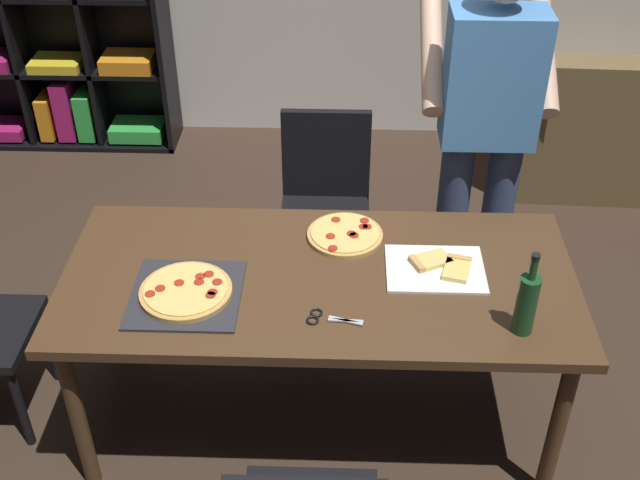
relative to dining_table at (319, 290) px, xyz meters
name	(u,v)px	position (x,y,z in m)	size (l,w,h in m)	color
ground_plane	(319,415)	(0.00, 0.00, -0.68)	(12.00, 12.00, 0.00)	#38281E
dining_table	(319,290)	(0.00, 0.00, 0.00)	(1.88, 0.86, 0.75)	#4C331E
chair_far_side	(325,195)	(0.00, 0.92, -0.17)	(0.42, 0.42, 0.90)	black
person_serving_pizza	(486,127)	(0.67, 0.70, 0.32)	(0.55, 0.54, 1.75)	#38476B
pepperoni_pizza_on_tray	(186,292)	(-0.46, -0.13, 0.09)	(0.39, 0.39, 0.04)	#2D2D33
pizza_slices_on_towel	(438,267)	(0.44, 0.05, 0.08)	(0.36, 0.28, 0.03)	white
wine_bottle	(527,303)	(0.69, -0.27, 0.19)	(0.07, 0.07, 0.32)	#194723
kitchen_scissors	(325,318)	(0.03, -0.24, 0.08)	(0.20, 0.09, 0.01)	silver
second_pizza_plain	(345,235)	(0.09, 0.24, 0.08)	(0.29, 0.29, 0.03)	tan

